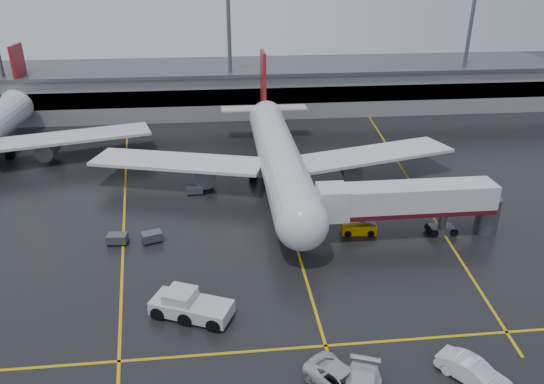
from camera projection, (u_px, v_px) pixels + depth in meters
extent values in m
plane|color=black|center=(287.00, 215.00, 58.39)|extent=(220.00, 220.00, 0.00)
cube|color=gold|center=(287.00, 215.00, 58.39)|extent=(0.25, 90.00, 0.02)
cube|color=gold|center=(326.00, 346.00, 38.49)|extent=(60.00, 0.25, 0.02)
cube|color=gold|center=(125.00, 188.00, 65.49)|extent=(9.99, 69.35, 0.02)
cube|color=gold|center=(407.00, 176.00, 69.18)|extent=(7.57, 69.64, 0.02)
cube|color=gray|center=(255.00, 88.00, 100.14)|extent=(120.00, 18.00, 8.00)
cube|color=black|center=(259.00, 96.00, 91.98)|extent=(120.00, 0.40, 3.00)
cube|color=#595B60|center=(255.00, 66.00, 98.36)|extent=(122.00, 19.00, 0.60)
cylinder|color=#595B60|center=(230.00, 50.00, 90.70)|extent=(0.70, 0.70, 25.00)
cylinder|color=#595B60|center=(467.00, 46.00, 95.07)|extent=(0.70, 0.70, 25.00)
cylinder|color=silver|center=(279.00, 157.00, 63.88)|extent=(5.20, 36.00, 5.20)
sphere|color=silver|center=(302.00, 224.00, 47.60)|extent=(5.20, 5.20, 5.20)
cone|color=silver|center=(264.00, 109.00, 82.63)|extent=(4.94, 8.00, 4.94)
cube|color=maroon|center=(263.00, 78.00, 81.50)|extent=(0.50, 5.50, 8.50)
cube|color=silver|center=(264.00, 108.00, 82.54)|extent=(14.00, 3.00, 0.25)
cube|color=silver|center=(177.00, 162.00, 64.76)|extent=(22.80, 11.83, 0.40)
cube|color=silver|center=(374.00, 154.00, 67.29)|extent=(22.80, 11.83, 0.40)
cylinder|color=#595B60|center=(205.00, 173.00, 64.78)|extent=(2.60, 4.50, 2.60)
cylinder|color=#595B60|center=(349.00, 168.00, 66.62)|extent=(2.60, 4.50, 2.60)
cylinder|color=#595B60|center=(296.00, 238.00, 51.65)|extent=(0.56, 0.56, 2.00)
cylinder|color=#595B60|center=(253.00, 173.00, 67.62)|extent=(0.56, 0.56, 2.00)
cylinder|color=#595B60|center=(300.00, 171.00, 68.24)|extent=(0.56, 0.56, 2.00)
cylinder|color=black|center=(296.00, 242.00, 51.87)|extent=(0.40, 1.10, 1.10)
cylinder|color=black|center=(253.00, 176.00, 67.80)|extent=(1.00, 1.40, 1.40)
cylinder|color=black|center=(300.00, 174.00, 68.42)|extent=(1.00, 1.40, 1.40)
cone|color=silver|center=(23.00, 98.00, 89.40)|extent=(4.94, 8.00, 4.94)
cube|color=maroon|center=(19.00, 69.00, 88.27)|extent=(0.50, 5.50, 8.50)
cube|color=silver|center=(23.00, 97.00, 89.32)|extent=(14.00, 3.00, 0.25)
cube|color=silver|center=(73.00, 137.00, 74.06)|extent=(22.80, 11.83, 0.40)
cylinder|color=#595B60|center=(48.00, 149.00, 73.40)|extent=(2.60, 4.50, 2.60)
cylinder|color=#595B60|center=(10.00, 152.00, 75.01)|extent=(0.56, 0.56, 2.00)
cylinder|color=black|center=(10.00, 155.00, 75.20)|extent=(1.00, 1.40, 1.40)
cube|color=silver|center=(410.00, 198.00, 52.30)|extent=(18.00, 3.20, 3.00)
cube|color=#480C17|center=(408.00, 210.00, 52.84)|extent=(18.00, 3.30, 0.50)
cube|color=silver|center=(332.00, 202.00, 51.51)|extent=(3.00, 3.40, 3.30)
cylinder|color=#595B60|center=(442.00, 221.00, 53.90)|extent=(0.80, 0.80, 3.00)
cube|color=#595B60|center=(441.00, 230.00, 54.33)|extent=(2.60, 1.60, 0.90)
cylinder|color=#595B60|center=(488.00, 215.00, 54.17)|extent=(2.40, 2.40, 4.00)
cylinder|color=black|center=(431.00, 230.00, 54.23)|extent=(0.90, 1.80, 0.90)
cylinder|color=black|center=(451.00, 229.00, 54.44)|extent=(0.90, 1.80, 0.90)
cube|color=silver|center=(192.00, 307.00, 41.42)|extent=(7.18, 5.12, 1.14)
cube|color=silver|center=(180.00, 296.00, 41.28)|extent=(3.01, 3.01, 0.95)
cube|color=black|center=(180.00, 296.00, 41.28)|extent=(2.71, 2.71, 0.86)
cylinder|color=black|center=(165.00, 305.00, 42.23)|extent=(2.28, 3.12, 1.24)
cylinder|color=black|center=(192.00, 311.00, 41.56)|extent=(2.28, 3.12, 1.24)
cylinder|color=black|center=(220.00, 316.00, 40.88)|extent=(2.28, 3.12, 1.24)
cube|color=#EAA700|center=(358.00, 228.00, 54.40)|extent=(3.84, 1.88, 1.14)
cube|color=#595B60|center=(359.00, 219.00, 53.95)|extent=(3.65, 1.25, 1.30)
cylinder|color=black|center=(347.00, 230.00, 54.49)|extent=(0.88, 1.81, 0.72)
cylinder|color=black|center=(370.00, 230.00, 54.53)|extent=(0.88, 1.81, 0.72)
imported|color=silver|center=(343.00, 381.00, 34.19)|extent=(5.53, 6.15, 1.59)
imported|color=white|center=(473.00, 372.00, 34.92)|extent=(4.48, 5.10, 1.67)
cube|color=#595B60|center=(152.00, 236.00, 52.61)|extent=(2.31, 1.88, 0.90)
cylinder|color=black|center=(146.00, 244.00, 52.08)|extent=(0.40, 0.20, 0.40)
cylinder|color=black|center=(161.00, 241.00, 52.70)|extent=(0.40, 0.20, 0.40)
cylinder|color=black|center=(144.00, 240.00, 52.91)|extent=(0.40, 0.20, 0.40)
cylinder|color=black|center=(159.00, 236.00, 53.53)|extent=(0.40, 0.20, 0.40)
cube|color=#595B60|center=(117.00, 238.00, 52.24)|extent=(2.11, 1.47, 0.90)
cylinder|color=black|center=(109.00, 245.00, 51.97)|extent=(0.40, 0.20, 0.40)
cylinder|color=black|center=(124.00, 245.00, 51.99)|extent=(0.40, 0.20, 0.40)
cylinder|color=black|center=(112.00, 240.00, 52.88)|extent=(0.40, 0.20, 0.40)
cylinder|color=black|center=(127.00, 240.00, 52.90)|extent=(0.40, 0.20, 0.40)
cube|color=#595B60|center=(195.00, 189.00, 63.59)|extent=(2.05, 1.38, 0.90)
cylinder|color=black|center=(189.00, 195.00, 63.23)|extent=(0.40, 0.20, 0.40)
cylinder|color=black|center=(202.00, 194.00, 63.44)|extent=(0.40, 0.20, 0.40)
cylinder|color=black|center=(189.00, 191.00, 64.13)|extent=(0.40, 0.20, 0.40)
cylinder|color=black|center=(201.00, 191.00, 64.34)|extent=(0.40, 0.20, 0.40)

